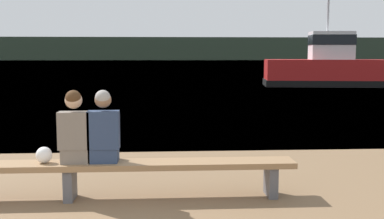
% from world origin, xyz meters
% --- Properties ---
extents(water_surface, '(240.00, 240.00, 0.00)m').
position_xyz_m(water_surface, '(0.00, 125.80, 0.00)').
color(water_surface, '#386084').
rests_on(water_surface, ground).
extents(far_shoreline, '(600.00, 12.00, 7.49)m').
position_xyz_m(far_shoreline, '(0.00, 160.27, 3.74)').
color(far_shoreline, '#2D3D2D').
rests_on(far_shoreline, ground).
extents(bench_main, '(6.00, 0.46, 0.50)m').
position_xyz_m(bench_main, '(0.07, 2.73, 0.40)').
color(bench_main, '#8E6B47').
rests_on(bench_main, ground).
extents(person_left, '(0.41, 0.37, 0.96)m').
position_xyz_m(person_left, '(0.15, 2.73, 0.93)').
color(person_left, '#70665B').
rests_on(person_left, bench_main).
extents(person_right, '(0.41, 0.37, 0.96)m').
position_xyz_m(person_right, '(0.52, 2.73, 0.93)').
color(person_right, navy).
rests_on(person_right, bench_main).
extents(shopping_bag, '(0.21, 0.19, 0.22)m').
position_xyz_m(shopping_bag, '(-0.26, 2.74, 0.60)').
color(shopping_bag, white).
rests_on(shopping_bag, bench_main).
extents(tugboat_red, '(7.58, 4.02, 6.07)m').
position_xyz_m(tugboat_red, '(11.24, 25.12, 1.04)').
color(tugboat_red, '#A81919').
rests_on(tugboat_red, water_surface).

